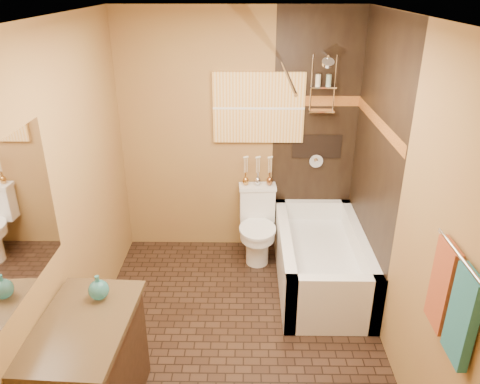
{
  "coord_description": "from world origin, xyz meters",
  "views": [
    {
      "loc": [
        0.08,
        -3.05,
        2.71
      ],
      "look_at": [
        0.03,
        0.4,
        1.13
      ],
      "focal_mm": 35.0,
      "sensor_mm": 36.0,
      "label": 1
    }
  ],
  "objects_px": {
    "toilet": "(257,225)",
    "sunset_painting": "(259,108)",
    "bathtub": "(321,264)",
    "vanity": "(90,372)"
  },
  "relations": [
    {
      "from": "toilet",
      "to": "sunset_painting",
      "type": "bearing_deg",
      "value": 86.67
    },
    {
      "from": "bathtub",
      "to": "toilet",
      "type": "xyz_separation_m",
      "value": [
        -0.6,
        0.47,
        0.16
      ]
    },
    {
      "from": "sunset_painting",
      "to": "bathtub",
      "type": "height_order",
      "value": "sunset_painting"
    },
    {
      "from": "toilet",
      "to": "vanity",
      "type": "bearing_deg",
      "value": -122.39
    },
    {
      "from": "toilet",
      "to": "vanity",
      "type": "height_order",
      "value": "vanity"
    },
    {
      "from": "bathtub",
      "to": "vanity",
      "type": "height_order",
      "value": "vanity"
    },
    {
      "from": "bathtub",
      "to": "toilet",
      "type": "relative_size",
      "value": 1.98
    },
    {
      "from": "sunset_painting",
      "to": "vanity",
      "type": "bearing_deg",
      "value": -116.26
    },
    {
      "from": "sunset_painting",
      "to": "vanity",
      "type": "relative_size",
      "value": 0.96
    },
    {
      "from": "bathtub",
      "to": "vanity",
      "type": "xyz_separation_m",
      "value": [
        -1.72,
        -1.55,
        0.18
      ]
    }
  ]
}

